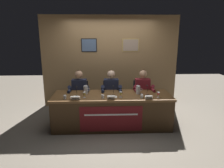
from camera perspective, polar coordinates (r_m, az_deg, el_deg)
The scene contains 24 objects.
ground_plane at distance 4.88m, azimuth 0.00°, elevation -11.48°, with size 12.00×12.00×0.00m, color gray.
wall_back_panelled at distance 5.91m, azimuth -0.59°, elevation 6.26°, with size 3.88×0.14×2.60m.
conference_table at distance 4.58m, azimuth 0.05°, elevation -6.32°, with size 2.68×0.88×0.75m.
chair_left at distance 5.33m, azimuth -8.85°, elevation -4.29°, with size 0.44×0.45×0.91m.
panelist_left at distance 5.05m, azimuth -9.22°, elevation -2.01°, with size 0.51×0.48×1.24m.
nameplate_left at distance 4.31m, azimuth -10.31°, elevation -3.90°, with size 0.20×0.06×0.08m.
juice_glass_left at distance 4.42m, azimuth -7.79°, elevation -2.74°, with size 0.06×0.06×0.12m.
water_cup_left at distance 4.41m, azimuth -13.12°, elevation -3.65°, with size 0.06×0.06×0.08m.
microphone_left at distance 4.55m, azimuth -9.94°, elevation -2.49°, with size 0.06×0.17×0.22m.
chair_center at distance 5.29m, azimuth -0.28°, elevation -4.23°, with size 0.44×0.45×0.91m.
panelist_center at distance 5.02m, azimuth -0.20°, elevation -1.94°, with size 0.51×0.48×1.24m.
nameplate_center at distance 4.27m, azimuth -0.25°, elevation -3.82°, with size 0.16×0.06×0.08m.
juice_glass_center at distance 4.40m, azimuth 2.46°, elevation -2.68°, with size 0.06×0.06×0.12m.
water_cup_center at distance 4.34m, azimuth -2.61°, elevation -3.58°, with size 0.06×0.06×0.08m.
microphone_center at distance 4.53m, azimuth 0.41°, elevation -2.33°, with size 0.06×0.17×0.22m.
chair_right at distance 5.38m, azimuth 8.20°, elevation -4.07°, with size 0.44×0.45×0.91m.
panelist_right at distance 5.11m, azimuth 8.71°, elevation -1.81°, with size 0.51×0.48×1.24m.
nameplate_right at distance 4.36m, azimuth 10.33°, elevation -3.71°, with size 0.15×0.06×0.08m.
juice_glass_right at distance 4.49m, azimuth 12.89°, elevation -2.68°, with size 0.06×0.06×0.12m.
water_cup_right at distance 4.42m, azimuth 8.35°, elevation -3.41°, with size 0.06×0.06×0.08m.
microphone_right at distance 4.63m, azimuth 9.97°, elevation -2.20°, with size 0.06×0.17×0.22m.
water_pitcher_left_side at distance 4.69m, azimuth -7.41°, elevation -1.62°, with size 0.15×0.10×0.21m.
water_pitcher_right_side at distance 4.69m, azimuth 7.36°, elevation -1.61°, with size 0.15×0.10×0.21m.
document_stack_center at distance 4.43m, azimuth 0.02°, elevation -3.65°, with size 0.22×0.16×0.01m.
Camera 1 is at (-0.18, -4.40, 2.10)m, focal length 32.55 mm.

